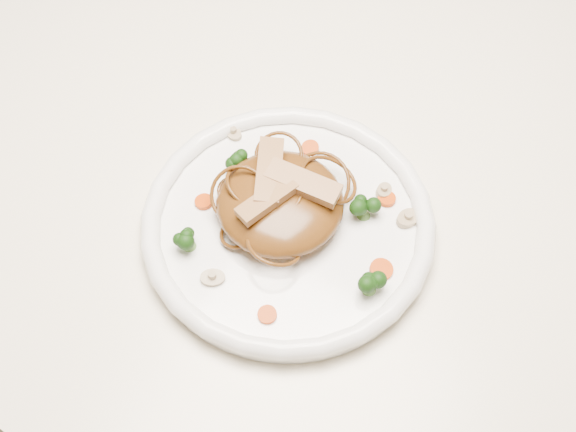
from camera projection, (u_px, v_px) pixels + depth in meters
The scene contains 20 objects.
ground at pixel (291, 388), 1.46m from camera, with size 4.00×4.00×0.00m, color #50351B.
table at pixel (292, 200), 0.92m from camera, with size 1.20×0.80×0.75m.
plate at pixel (288, 228), 0.77m from camera, with size 0.29×0.29×0.02m, color white.
noodle_mound at pixel (280, 203), 0.75m from camera, with size 0.13×0.13×0.04m, color #5A2F11.
chicken_a at pixel (303, 183), 0.73m from camera, with size 0.07×0.02×0.01m, color #A37F4D.
chicken_b at pixel (269, 171), 0.74m from camera, with size 0.08×0.02×0.01m, color #A37F4D.
chicken_c at pixel (267, 200), 0.72m from camera, with size 0.06×0.02×0.01m, color #A37F4D.
broccoli_0 at pixel (365, 208), 0.76m from camera, with size 0.02×0.02×0.03m, color #15330A, non-canonical shape.
broccoli_1 at pixel (238, 160), 0.79m from camera, with size 0.03×0.03×0.03m, color #15330A, non-canonical shape.
broccoli_2 at pixel (188, 238), 0.73m from camera, with size 0.03×0.03×0.03m, color #15330A, non-canonical shape.
broccoli_3 at pixel (370, 282), 0.71m from camera, with size 0.03×0.03×0.03m, color #15330A, non-canonical shape.
carrot_0 at pixel (387, 199), 0.78m from camera, with size 0.02×0.02×0.01m, color #C53507.
carrot_1 at pixel (204, 202), 0.77m from camera, with size 0.02×0.02×0.01m, color #C53507.
carrot_2 at pixel (381, 269), 0.73m from camera, with size 0.02×0.02×0.01m, color #C53507.
carrot_3 at pixel (310, 148), 0.81m from camera, with size 0.02×0.02×0.01m, color #C53507.
carrot_4 at pixel (267, 315), 0.71m from camera, with size 0.02×0.02×0.01m, color #C53507.
mushroom_0 at pixel (213, 278), 0.73m from camera, with size 0.02×0.02×0.01m, color #BBAE8C.
mushroom_1 at pixel (408, 218), 0.76m from camera, with size 0.03×0.03×0.01m, color #BBAE8C.
mushroom_2 at pixel (234, 133), 0.82m from camera, with size 0.02×0.02×0.01m, color #BBAE8C.
mushroom_3 at pixel (384, 191), 0.78m from camera, with size 0.02×0.02×0.01m, color #BBAE8C.
Camera 1 is at (0.27, -0.44, 1.41)m, focal length 47.26 mm.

